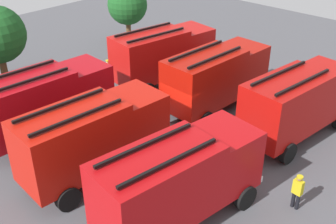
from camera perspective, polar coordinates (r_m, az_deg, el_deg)
name	(u,v)px	position (r m, az deg, el deg)	size (l,w,h in m)	color
ground_plane	(168,134)	(22.79, 0.00, -3.07)	(53.33, 53.33, 0.00)	#4C4C51
fire_truck_0	(179,178)	(16.20, 1.56, -9.09)	(7.46, 3.52, 3.88)	#B20C0F
fire_truck_1	(298,101)	(22.58, 17.43, 1.44)	(7.43, 3.42, 3.88)	#AE0E0B
fire_truck_2	(94,135)	(19.01, -10.17, -3.15)	(7.36, 3.19, 3.88)	#BB140A
fire_truck_3	(216,76)	(24.54, 6.64, 4.94)	(7.32, 3.05, 3.88)	#A91008
fire_truck_4	(46,100)	(22.59, -16.42, 1.61)	(7.32, 3.07, 3.88)	#AD0A12
fire_truck_5	(163,53)	(27.68, -0.68, 8.05)	(7.49, 3.62, 3.88)	#B8110F
firefighter_0	(297,190)	(18.37, 17.32, -10.22)	(0.28, 0.44, 1.66)	black
firefighter_2	(108,71)	(28.36, -8.18, 5.65)	(0.47, 0.36, 1.70)	black
tree_3	(127,5)	(34.62, -5.59, 14.39)	(3.20, 3.20, 4.96)	brown
traffic_cone_0	(14,125)	(24.58, -20.33, -1.69)	(0.41, 0.41, 0.58)	#F2600C
traffic_cone_1	(172,94)	(26.37, 0.58, 2.53)	(0.44, 0.44, 0.62)	#F2600C
traffic_cone_2	(273,93)	(27.24, 14.25, 2.51)	(0.45, 0.45, 0.64)	#F2600C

